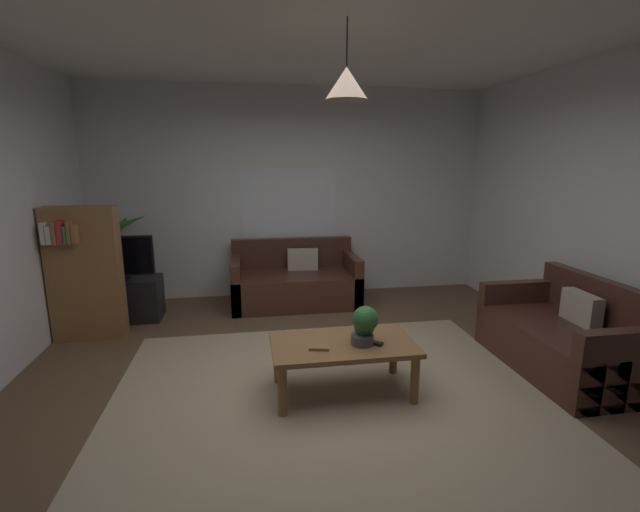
% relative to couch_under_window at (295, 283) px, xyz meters
% --- Properties ---
extents(floor, '(5.30, 5.36, 0.02)m').
position_rel_couch_under_window_xyz_m(floor, '(0.02, -2.20, -0.28)').
color(floor, brown).
rests_on(floor, ground).
extents(rug, '(3.45, 2.95, 0.01)m').
position_rel_couch_under_window_xyz_m(rug, '(0.02, -2.40, -0.27)').
color(rug, tan).
rests_on(rug, ground).
extents(wall_back, '(5.42, 0.06, 2.81)m').
position_rel_couch_under_window_xyz_m(wall_back, '(0.02, 0.51, 1.13)').
color(wall_back, silver).
rests_on(wall_back, ground).
extents(wall_right, '(0.06, 5.36, 2.81)m').
position_rel_couch_under_window_xyz_m(wall_right, '(2.70, -2.20, 1.13)').
color(wall_right, silver).
rests_on(wall_right, ground).
extents(ceiling, '(5.30, 5.36, 0.02)m').
position_rel_couch_under_window_xyz_m(ceiling, '(0.02, -2.20, 2.54)').
color(ceiling, white).
extents(window_pane, '(1.28, 0.01, 0.98)m').
position_rel_couch_under_window_xyz_m(window_pane, '(-0.02, 0.48, 0.99)').
color(window_pane, white).
extents(couch_under_window, '(1.62, 0.84, 0.82)m').
position_rel_couch_under_window_xyz_m(couch_under_window, '(0.00, 0.00, 0.00)').
color(couch_under_window, '#47281E').
rests_on(couch_under_window, ground).
extents(couch_right_side, '(0.84, 1.45, 0.82)m').
position_rel_couch_under_window_xyz_m(couch_right_side, '(2.18, -2.25, 0.00)').
color(couch_right_side, '#47281E').
rests_on(couch_right_side, ground).
extents(coffee_table, '(1.14, 0.62, 0.43)m').
position_rel_couch_under_window_xyz_m(coffee_table, '(0.13, -2.33, 0.09)').
color(coffee_table, olive).
rests_on(coffee_table, ground).
extents(book_on_table_0, '(0.17, 0.12, 0.02)m').
position_rel_couch_under_window_xyz_m(book_on_table_0, '(-0.08, -2.41, 0.17)').
color(book_on_table_0, '#99663F').
rests_on(book_on_table_0, coffee_table).
extents(remote_on_table_0, '(0.16, 0.14, 0.02)m').
position_rel_couch_under_window_xyz_m(remote_on_table_0, '(0.36, -2.39, 0.17)').
color(remote_on_table_0, black).
rests_on(remote_on_table_0, coffee_table).
extents(potted_plant_on_table, '(0.21, 0.21, 0.31)m').
position_rel_couch_under_window_xyz_m(potted_plant_on_table, '(0.29, -2.37, 0.32)').
color(potted_plant_on_table, '#4C4C51').
rests_on(potted_plant_on_table, coffee_table).
extents(tv_stand, '(0.90, 0.44, 0.50)m').
position_rel_couch_under_window_xyz_m(tv_stand, '(-2.08, -0.27, -0.02)').
color(tv_stand, black).
rests_on(tv_stand, ground).
extents(tv, '(0.82, 0.16, 0.51)m').
position_rel_couch_under_window_xyz_m(tv, '(-2.08, -0.29, 0.49)').
color(tv, black).
rests_on(tv, tv_stand).
extents(potted_palm_corner, '(0.76, 0.94, 1.28)m').
position_rel_couch_under_window_xyz_m(potted_palm_corner, '(-2.25, 0.22, 0.33)').
color(potted_palm_corner, '#B77051').
rests_on(potted_palm_corner, ground).
extents(bookshelf_corner, '(0.70, 0.31, 1.40)m').
position_rel_couch_under_window_xyz_m(bookshelf_corner, '(-2.27, -0.78, 0.44)').
color(bookshelf_corner, olive).
rests_on(bookshelf_corner, ground).
extents(pendant_lamp, '(0.30, 0.30, 0.54)m').
position_rel_couch_under_window_xyz_m(pendant_lamp, '(0.13, -2.33, 2.10)').
color(pendant_lamp, black).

